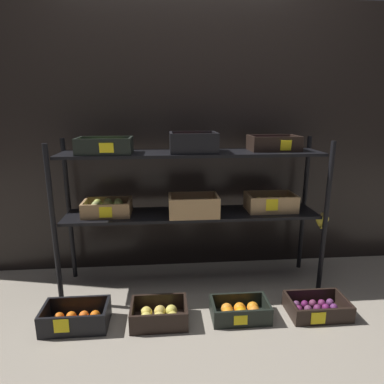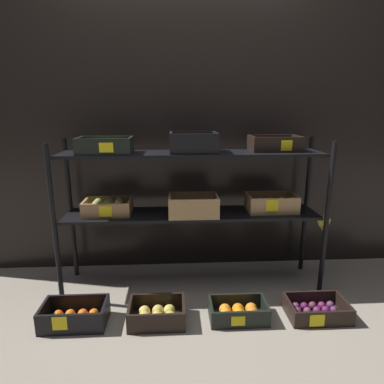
{
  "view_description": "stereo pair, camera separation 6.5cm",
  "coord_description": "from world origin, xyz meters",
  "px_view_note": "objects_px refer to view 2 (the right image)",
  "views": [
    {
      "loc": [
        -0.19,
        -2.17,
        1.25
      ],
      "look_at": [
        0.0,
        0.0,
        0.69
      ],
      "focal_mm": 30.76,
      "sensor_mm": 36.0,
      "label": 1
    },
    {
      "loc": [
        -0.12,
        -2.18,
        1.25
      ],
      "look_at": [
        0.0,
        0.0,
        0.69
      ],
      "focal_mm": 30.76,
      "sensor_mm": 36.0,
      "label": 2
    }
  ],
  "objects_px": {
    "display_rack": "(190,184)",
    "crate_ground_apple_gold": "(157,314)",
    "crate_ground_plum": "(316,310)",
    "crate_ground_orange": "(238,312)",
    "crate_ground_tangerine": "(75,317)"
  },
  "relations": [
    {
      "from": "crate_ground_apple_gold",
      "to": "crate_ground_plum",
      "type": "xyz_separation_m",
      "value": [
        0.98,
        -0.0,
        -0.01
      ]
    },
    {
      "from": "display_rack",
      "to": "crate_ground_plum",
      "type": "relative_size",
      "value": 5.15
    },
    {
      "from": "crate_ground_orange",
      "to": "crate_ground_apple_gold",
      "type": "bearing_deg",
      "value": 179.87
    },
    {
      "from": "display_rack",
      "to": "crate_ground_apple_gold",
      "type": "xyz_separation_m",
      "value": [
        -0.22,
        -0.43,
        -0.7
      ]
    },
    {
      "from": "display_rack",
      "to": "crate_ground_apple_gold",
      "type": "height_order",
      "value": "display_rack"
    },
    {
      "from": "crate_ground_orange",
      "to": "crate_ground_plum",
      "type": "xyz_separation_m",
      "value": [
        0.49,
        -0.0,
        -0.01
      ]
    },
    {
      "from": "display_rack",
      "to": "crate_ground_apple_gold",
      "type": "bearing_deg",
      "value": -117.31
    },
    {
      "from": "display_rack",
      "to": "crate_ground_orange",
      "type": "relative_size",
      "value": 5.36
    },
    {
      "from": "display_rack",
      "to": "crate_ground_orange",
      "type": "bearing_deg",
      "value": -58.1
    },
    {
      "from": "crate_ground_apple_gold",
      "to": "crate_ground_orange",
      "type": "distance_m",
      "value": 0.49
    },
    {
      "from": "display_rack",
      "to": "crate_ground_plum",
      "type": "bearing_deg",
      "value": -29.8
    },
    {
      "from": "display_rack",
      "to": "crate_ground_tangerine",
      "type": "xyz_separation_m",
      "value": [
        -0.71,
        -0.43,
        -0.7
      ]
    },
    {
      "from": "crate_ground_apple_gold",
      "to": "crate_ground_plum",
      "type": "height_order",
      "value": "crate_ground_apple_gold"
    },
    {
      "from": "crate_ground_tangerine",
      "to": "crate_ground_apple_gold",
      "type": "height_order",
      "value": "crate_ground_tangerine"
    },
    {
      "from": "crate_ground_tangerine",
      "to": "crate_ground_apple_gold",
      "type": "xyz_separation_m",
      "value": [
        0.49,
        -0.0,
        -0.0
      ]
    }
  ]
}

